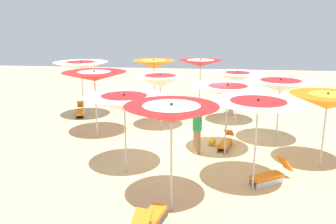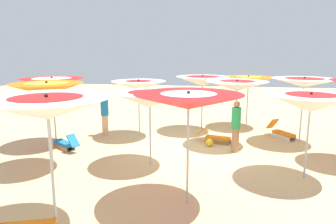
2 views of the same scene
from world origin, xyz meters
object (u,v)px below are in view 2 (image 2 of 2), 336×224
at_px(beach_umbrella_3, 139,86).
at_px(beach_umbrella_7, 237,86).
at_px(lounger_3, 282,132).
at_px(beach_ball, 209,142).
at_px(beach_umbrella_0, 52,83).
at_px(beach_umbrella_1, 47,89).
at_px(beachgoer_0, 236,126).
at_px(beach_umbrella_2, 47,108).
at_px(beachgoer_1, 105,113).
at_px(lounger_0, 65,143).
at_px(lounger_4, 215,138).
at_px(beach_umbrella_6, 203,81).
at_px(beach_umbrella_10, 304,83).
at_px(beach_umbrella_4, 150,99).
at_px(beach_umbrella_5, 188,101).
at_px(beach_umbrella_8, 311,103).
at_px(beach_umbrella_9, 248,82).

distance_m(beach_umbrella_3, beach_umbrella_7, 3.64).
distance_m(lounger_3, beach_ball, 3.09).
distance_m(beach_umbrella_0, beach_umbrella_1, 2.31).
distance_m(beachgoer_0, beach_ball, 1.22).
bearing_deg(beach_umbrella_2, beachgoer_1, 102.23).
relative_size(beach_umbrella_2, lounger_0, 2.07).
relative_size(beachgoer_0, beach_ball, 6.19).
relative_size(lounger_4, beachgoer_1, 0.75).
bearing_deg(beach_umbrella_6, beach_umbrella_10, -17.80).
distance_m(beach_umbrella_4, lounger_4, 3.53).
bearing_deg(beach_umbrella_7, beach_umbrella_2, -120.88).
distance_m(beach_umbrella_0, beach_umbrella_6, 5.72).
xyz_separation_m(beach_umbrella_4, beach_umbrella_6, (1.27, 4.21, 0.14)).
bearing_deg(beach_umbrella_5, beachgoer_0, 71.88).
relative_size(beach_umbrella_2, beach_umbrella_5, 1.03).
height_order(beach_umbrella_8, beach_umbrella_10, beach_umbrella_10).
height_order(lounger_0, lounger_3, lounger_3).
bearing_deg(beachgoer_1, lounger_3, 132.75).
distance_m(beach_umbrella_8, lounger_3, 4.29).
xyz_separation_m(beach_umbrella_3, lounger_4, (2.92, -0.48, -1.76)).
relative_size(beach_umbrella_1, beach_umbrella_10, 1.04).
bearing_deg(lounger_4, beach_umbrella_8, -36.69).
distance_m(lounger_0, lounger_4, 5.20).
xyz_separation_m(beach_umbrella_1, lounger_4, (4.52, 3.18, -2.04)).
xyz_separation_m(beach_umbrella_10, beachgoer_1, (-7.28, -0.22, -1.27)).
height_order(beach_umbrella_1, beach_umbrella_8, beach_umbrella_1).
xyz_separation_m(beach_umbrella_2, beach_umbrella_8, (5.19, 3.17, -0.30)).
bearing_deg(beach_umbrella_9, beachgoer_0, -100.62).
xyz_separation_m(beach_umbrella_7, beachgoer_0, (-0.04, -0.89, -1.19)).
bearing_deg(beach_umbrella_6, beachgoer_1, -159.58).
bearing_deg(beach_umbrella_0, beach_umbrella_10, 11.11).
bearing_deg(beach_umbrella_0, beachgoer_1, 48.86).
bearing_deg(beach_umbrella_2, beach_umbrella_3, 90.34).
distance_m(beach_umbrella_10, lounger_0, 8.49).
height_order(beach_umbrella_9, beachgoer_0, beach_umbrella_9).
bearing_deg(beach_umbrella_1, beach_umbrella_4, 14.77).
xyz_separation_m(beach_umbrella_0, beach_umbrella_6, (4.96, 2.83, -0.14)).
distance_m(beach_umbrella_4, beach_umbrella_9, 6.04).
height_order(beach_umbrella_5, beach_umbrella_10, beach_umbrella_5).
bearing_deg(beach_umbrella_4, beach_umbrella_7, 43.90).
bearing_deg(beach_umbrella_0, lounger_3, 15.14).
xyz_separation_m(beach_umbrella_9, lounger_3, (1.17, -1.59, -1.76)).
distance_m(beach_umbrella_7, beachgoer_0, 1.49).
height_order(beach_umbrella_6, beach_umbrella_10, beach_umbrella_10).
xyz_separation_m(beach_umbrella_3, beach_umbrella_4, (1.08, -2.96, -0.04)).
xyz_separation_m(beach_umbrella_2, beach_umbrella_9, (4.20, 8.67, -0.31)).
xyz_separation_m(beach_umbrella_4, beach_umbrella_5, (1.28, -2.16, 0.33)).
xyz_separation_m(beachgoer_1, beach_ball, (4.06, -0.82, -0.76)).
height_order(beach_umbrella_1, beachgoer_0, beach_umbrella_1).
bearing_deg(beach_umbrella_8, beach_umbrella_7, 120.28).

